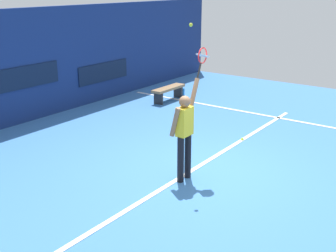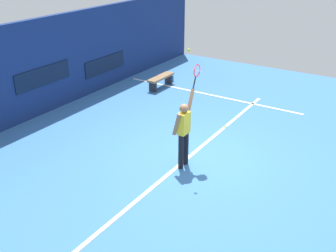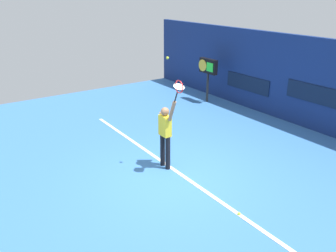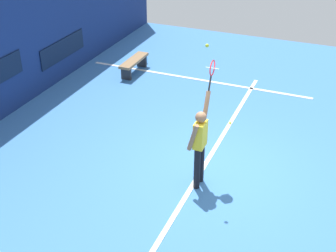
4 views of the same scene
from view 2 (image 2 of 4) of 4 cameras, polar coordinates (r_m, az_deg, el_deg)
The scene contains 12 objects.
ground_plane at distance 10.64m, azimuth 4.60°, elevation -4.55°, with size 18.00×18.00×0.00m, color #3870B2.
back_wall at distance 13.56m, azimuth -17.80°, elevation 7.94°, with size 18.00×0.20×3.06m, color navy.
sponsor_banner_center at distance 13.55m, azimuth -17.32°, elevation 6.77°, with size 2.20×0.03×0.60m, color #0C1933.
sponsor_banner_starboard at distance 15.65m, azimuth -8.90°, elevation 8.65°, with size 2.20×0.03×0.60m, color #0C1933.
court_baseline at distance 10.74m, azimuth 3.34°, elevation -4.15°, with size 10.00×0.10×0.01m, color white.
court_sideline at distance 15.01m, azimuth 5.82°, elevation 4.47°, with size 0.10×7.00×0.01m, color white.
tennis_player at distance 9.79m, azimuth 2.24°, elevation -0.55°, with size 0.71×0.31×1.96m.
tennis_racket at distance 9.77m, azimuth 4.09°, elevation 7.65°, with size 0.41×0.27×0.62m.
tennis_ball at distance 9.23m, azimuth 2.98°, elevation 10.74°, with size 0.07×0.07×0.07m, color #CCE033.
court_bench at distance 15.61m, azimuth -1.02°, elevation 6.70°, with size 1.40×0.36×0.45m.
water_bottle at distance 16.38m, azimuth 0.69°, elevation 6.79°, with size 0.07×0.07×0.24m, color #338CD8.
spare_ball at distance 12.41m, azimuth 8.13°, elevation -0.04°, with size 0.07×0.07×0.07m, color #CCE033.
Camera 2 is at (-8.24, -4.25, 5.22)m, focal length 42.86 mm.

